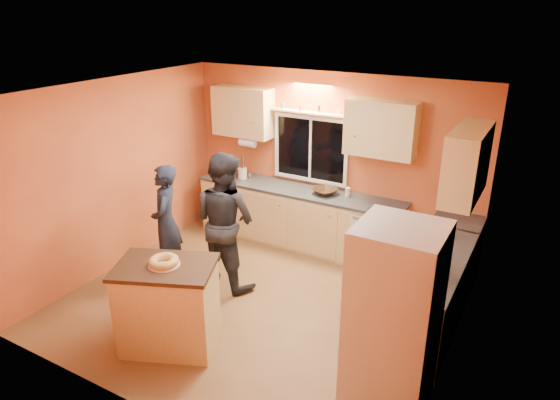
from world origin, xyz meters
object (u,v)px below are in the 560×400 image
Objects in this scene: person_left at (166,222)px; person_center at (225,220)px; island at (168,305)px; refrigerator at (393,320)px; person_right at (371,280)px.

person_left is 0.86× the size of person_center.
island is at bearing 8.72° from person_left.
refrigerator is 1.15× the size of person_left.
island is at bearing 118.84° from person_right.
person_left is 0.85m from person_center.
person_right is at bearing 54.56° from person_left.
person_center is (0.82, 0.20, 0.12)m from person_left.
refrigerator is 1.10× the size of person_right.
person_right is (1.86, 1.04, 0.32)m from island.
person_left is at bearing 87.08° from person_right.
island is at bearing -171.33° from refrigerator.
person_center reaches higher than person_left.
refrigerator reaches higher than island.
island is (-2.31, -0.35, -0.40)m from refrigerator.
person_center is at bearing 158.06° from refrigerator.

